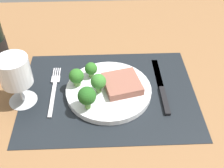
{
  "coord_description": "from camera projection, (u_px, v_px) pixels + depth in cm",
  "views": [
    {
      "loc": [
        -1.32,
        -54.9,
        54.55
      ],
      "look_at": [
        0.97,
        1.7,
        1.9
      ],
      "focal_mm": 45.21,
      "sensor_mm": 36.0,
      "label": 1
    }
  ],
  "objects": [
    {
      "name": "steak",
      "position": [
        122.0,
        84.0,
        0.76
      ],
      "size": [
        11.3,
        11.4,
        2.11
      ],
      "primitive_type": "cube",
      "rotation": [
        0.0,
        0.0,
        0.24
      ],
      "color": "#8C5647",
      "rests_on": "plate"
    },
    {
      "name": "broccoli_center",
      "position": [
        91.0,
        69.0,
        0.78
      ],
      "size": [
        3.49,
        3.49,
        4.6
      ],
      "color": "#6B994C",
      "rests_on": "plate"
    },
    {
      "name": "fork",
      "position": [
        54.0,
        90.0,
        0.78
      ],
      "size": [
        2.4,
        19.2,
        0.5
      ],
      "rotation": [
        0.0,
        0.0,
        -0.05
      ],
      "color": "silver",
      "rests_on": "placemat"
    },
    {
      "name": "plate",
      "position": [
        109.0,
        90.0,
        0.77
      ],
      "size": [
        23.13,
        23.13,
        1.6
      ],
      "primitive_type": "cylinder",
      "color": "silver",
      "rests_on": "placemat"
    },
    {
      "name": "broccoli_back_left",
      "position": [
        98.0,
        82.0,
        0.73
      ],
      "size": [
        4.05,
        4.05,
        5.72
      ],
      "color": "#5B8942",
      "rests_on": "plate"
    },
    {
      "name": "placemat",
      "position": [
        109.0,
        93.0,
        0.77
      ],
      "size": [
        47.23,
        35.05,
        0.3
      ],
      "primitive_type": "cube",
      "color": "black",
      "rests_on": "ground_plane"
    },
    {
      "name": "broccoli_near_fork",
      "position": [
        87.0,
        96.0,
        0.68
      ],
      "size": [
        4.59,
        4.59,
        6.43
      ],
      "color": "#5B8942",
      "rests_on": "plate"
    },
    {
      "name": "knife",
      "position": [
        162.0,
        89.0,
        0.78
      ],
      "size": [
        1.8,
        23.0,
        0.8
      ],
      "rotation": [
        0.0,
        0.0,
        0.01
      ],
      "color": "black",
      "rests_on": "placemat"
    },
    {
      "name": "wine_glass",
      "position": [
        15.0,
        74.0,
        0.69
      ],
      "size": [
        7.92,
        7.92,
        14.01
      ],
      "color": "silver",
      "rests_on": "ground_plane"
    },
    {
      "name": "broccoli_front_edge",
      "position": [
        76.0,
        77.0,
        0.75
      ],
      "size": [
        4.05,
        4.05,
        5.06
      ],
      "color": "#6B994C",
      "rests_on": "plate"
    },
    {
      "name": "ground_plane",
      "position": [
        109.0,
        97.0,
        0.78
      ],
      "size": [
        140.0,
        110.0,
        3.0
      ],
      "primitive_type": "cube",
      "color": "brown"
    }
  ]
}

